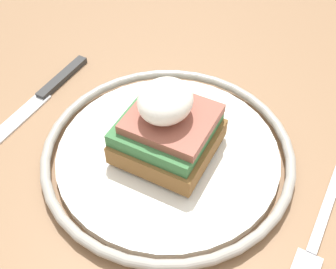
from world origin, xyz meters
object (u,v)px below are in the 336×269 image
Objects in this scene: fork at (320,226)px; sandwich at (168,126)px; plate at (168,153)px; knife at (43,95)px.

sandwich is at bearing -3.59° from fork.
plate is at bearing -3.20° from fork.
plate is 1.68× the size of fork.
sandwich is 0.18m from knife.
knife is (0.17, -0.01, -0.04)m from sandwich.
fork is 0.81× the size of knife.
plate is 0.16m from fork.
sandwich is 0.16m from fork.
sandwich is at bearing 175.54° from knife.
fork is at bearing 176.80° from plate.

